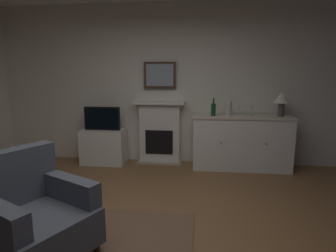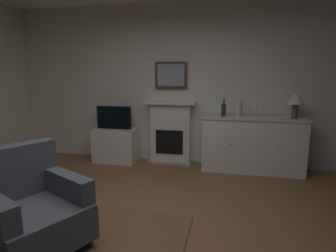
% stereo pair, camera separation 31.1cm
% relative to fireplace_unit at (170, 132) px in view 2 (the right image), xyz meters
% --- Properties ---
extents(ground_plane, '(6.17, 5.23, 0.10)m').
position_rel_fireplace_unit_xyz_m(ground_plane, '(0.15, -2.46, -0.60)').
color(ground_plane, brown).
rests_on(ground_plane, ground).
extents(wall_rear, '(6.17, 0.06, 2.74)m').
position_rel_fireplace_unit_xyz_m(wall_rear, '(0.15, 0.13, 0.82)').
color(wall_rear, silver).
rests_on(wall_rear, ground_plane).
extents(fireplace_unit, '(0.87, 0.30, 1.10)m').
position_rel_fireplace_unit_xyz_m(fireplace_unit, '(0.00, 0.00, 0.00)').
color(fireplace_unit, white).
rests_on(fireplace_unit, ground_plane).
extents(framed_picture, '(0.55, 0.04, 0.45)m').
position_rel_fireplace_unit_xyz_m(framed_picture, '(-0.00, 0.05, 0.99)').
color(framed_picture, '#473323').
extents(sideboard_cabinet, '(1.60, 0.49, 0.89)m').
position_rel_fireplace_unit_xyz_m(sideboard_cabinet, '(1.39, -0.18, -0.10)').
color(sideboard_cabinet, white).
rests_on(sideboard_cabinet, ground_plane).
extents(table_lamp, '(0.26, 0.26, 0.40)m').
position_rel_fireplace_unit_xyz_m(table_lamp, '(1.99, -0.18, 0.62)').
color(table_lamp, '#4C4742').
rests_on(table_lamp, sideboard_cabinet).
extents(wine_bottle, '(0.08, 0.08, 0.29)m').
position_rel_fireplace_unit_xyz_m(wine_bottle, '(0.91, -0.21, 0.45)').
color(wine_bottle, '#193F1E').
rests_on(wine_bottle, sideboard_cabinet).
extents(wine_glass_left, '(0.07, 0.07, 0.16)m').
position_rel_fireplace_unit_xyz_m(wine_glass_left, '(1.31, -0.23, 0.46)').
color(wine_glass_left, silver).
rests_on(wine_glass_left, sideboard_cabinet).
extents(wine_glass_center, '(0.07, 0.07, 0.16)m').
position_rel_fireplace_unit_xyz_m(wine_glass_center, '(1.42, -0.23, 0.46)').
color(wine_glass_center, silver).
rests_on(wine_glass_center, sideboard_cabinet).
extents(wine_glass_right, '(0.07, 0.07, 0.16)m').
position_rel_fireplace_unit_xyz_m(wine_glass_right, '(1.53, -0.15, 0.46)').
color(wine_glass_right, silver).
rests_on(wine_glass_right, sideboard_cabinet).
extents(vase_decorative, '(0.11, 0.11, 0.28)m').
position_rel_fireplace_unit_xyz_m(vase_decorative, '(1.15, -0.23, 0.48)').
color(vase_decorative, beige).
rests_on(vase_decorative, sideboard_cabinet).
extents(tv_cabinet, '(0.75, 0.42, 0.61)m').
position_rel_fireplace_unit_xyz_m(tv_cabinet, '(-0.97, -0.16, -0.24)').
color(tv_cabinet, white).
rests_on(tv_cabinet, ground_plane).
extents(tv_set, '(0.62, 0.07, 0.40)m').
position_rel_fireplace_unit_xyz_m(tv_set, '(-0.97, -0.19, 0.26)').
color(tv_set, black).
rests_on(tv_set, tv_cabinet).
extents(armchair, '(1.06, 1.04, 0.92)m').
position_rel_fireplace_unit_xyz_m(armchair, '(-0.69, -2.77, -0.17)').
color(armchair, '#474C56').
rests_on(armchair, ground_plane).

